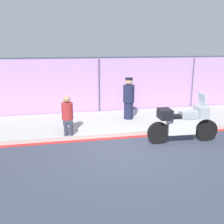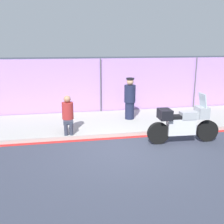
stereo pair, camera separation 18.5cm
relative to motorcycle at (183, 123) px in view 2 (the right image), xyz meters
name	(u,v)px [view 2 (the right image)]	position (x,y,z in m)	size (l,w,h in m)	color
ground_plane	(122,151)	(-1.98, -0.29, -0.63)	(120.00, 120.00, 0.00)	#333847
sidewalk	(107,122)	(-1.98, 2.37, -0.56)	(32.61, 3.04, 0.14)	#9E9E99
curb_paint_stripe	(115,138)	(-1.98, 0.76, -0.63)	(32.61, 0.18, 0.01)	red
storefront_fence	(100,87)	(-1.98, 3.98, 0.57)	(30.98, 0.17, 2.41)	#AD7FC6
motorcycle	(183,123)	(0.00, 0.00, 0.00)	(2.28, 0.56, 1.55)	black
officer_standing	(130,98)	(-1.05, 2.48, 0.32)	(0.43, 0.43, 1.61)	#191E38
person_seated_on_curb	(68,112)	(-3.46, 1.29, 0.18)	(0.38, 0.64, 1.23)	#2D3342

